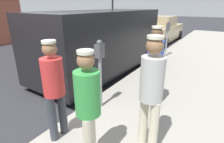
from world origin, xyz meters
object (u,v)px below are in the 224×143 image
Objects in this scene: parking_meter_far at (167,33)px; pedestrian_in_gray at (151,89)px; pedestrian_in_green at (88,103)px; pedestrian_in_blue at (154,63)px; pedestrian_in_red at (54,86)px; parking_meter_near at (100,63)px; parked_sedan_ahead at (160,30)px; parked_van at (102,40)px.

parking_meter_far is 5.81m from pedestrian_in_gray.
pedestrian_in_green is 0.94× the size of pedestrian_in_blue.
parking_meter_far is 0.90× the size of pedestrian_in_red.
pedestrian_in_red is at bearing -92.24° from parking_meter_near.
parking_meter_far is 4.49m from pedestrian_in_blue.
pedestrian_in_gray is (1.36, -5.64, 0.02)m from parking_meter_far.
pedestrian_in_gray reaches higher than pedestrian_in_blue.
pedestrian_in_blue is 8.81m from parked_sedan_ahead.
parked_van is at bearing 134.77° from pedestrian_in_gray.
pedestrian_in_green is 0.32× the size of parked_van.
pedestrian_in_red is 0.32× the size of parked_van.
pedestrian_in_green is 0.81m from pedestrian_in_red.
parked_sedan_ahead is at bearing 90.56° from parked_van.
pedestrian_in_red is at bearing 170.45° from pedestrian_in_green.
parked_van reaches higher than pedestrian_in_gray.
pedestrian_in_red is 0.38× the size of parked_sedan_ahead.
pedestrian_in_gray is (0.61, 0.69, 0.09)m from pedestrian_in_green.
parked_van reaches higher than parking_meter_near.
parking_meter_near reaches higher than parked_sedan_ahead.
pedestrian_in_red is (-1.02, -1.82, -0.06)m from pedestrian_in_blue.
parked_sedan_ahead is (-1.57, 4.05, -0.43)m from parking_meter_far.
pedestrian_in_green is at bearing -131.47° from pedestrian_in_gray.
parking_meter_far is 6.20m from pedestrian_in_red.
parked_van is (-2.47, 1.63, -0.03)m from pedestrian_in_blue.
parked_van is 6.82m from parked_sedan_ahead.
parking_meter_far is 0.91× the size of pedestrian_in_green.
parked_van is (-1.50, -2.76, -0.03)m from parking_meter_far.
parking_meter_near is 9.19m from parked_sedan_ahead.
pedestrian_in_blue is 2.96m from parked_van.
pedestrian_in_red is at bearing -90.43° from parking_meter_far.
pedestrian_in_green is at bearing -9.55° from pedestrian_in_red.
parked_van is at bearing -89.44° from parked_sedan_ahead.
pedestrian_in_blue is at bearing -77.54° from parking_meter_far.
pedestrian_in_gray reaches higher than pedestrian_in_red.
parking_meter_far is at bearing 89.57° from pedestrian_in_red.
pedestrian_in_gray is (1.36, -0.64, 0.02)m from parking_meter_near.
pedestrian_in_blue is 0.99× the size of pedestrian_in_gray.
parked_sedan_ahead is at bearing 106.73° from pedestrian_in_blue.
pedestrian_in_gray is at bearing -76.40° from parking_meter_far.
parked_sedan_ahead is (-1.57, 9.05, -0.43)m from parking_meter_near.
parked_sedan_ahead is at bearing 106.83° from pedestrian_in_gray.
parking_meter_far is at bearing 61.45° from parked_van.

